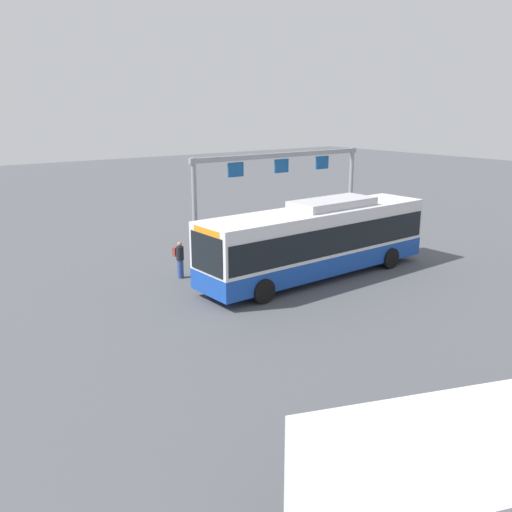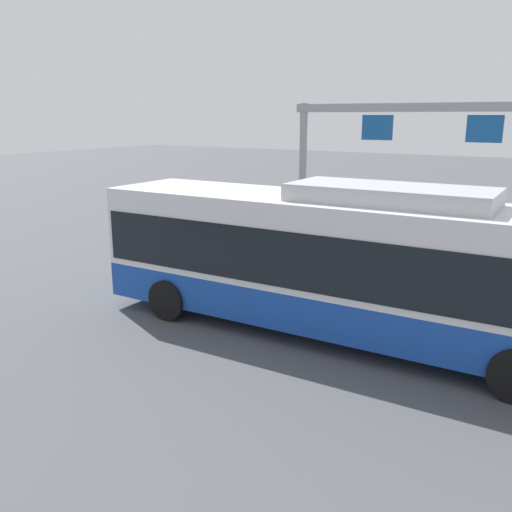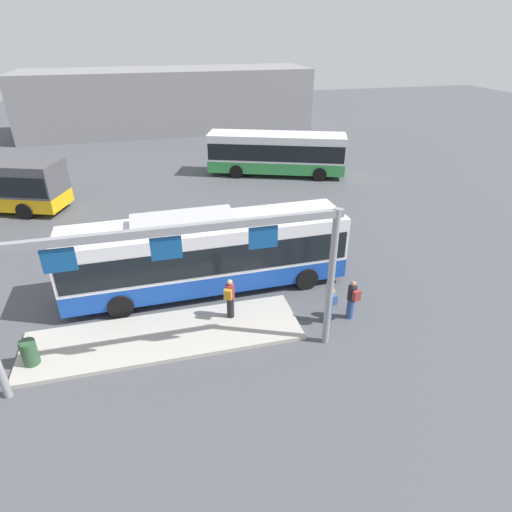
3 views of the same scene
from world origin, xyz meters
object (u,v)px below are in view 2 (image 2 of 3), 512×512
(person_boarding, at_px, (244,241))
(person_waiting_mid, at_px, (368,263))
(bus_main, at_px, (347,259))
(person_waiting_near, at_px, (270,245))

(person_boarding, height_order, person_waiting_mid, person_waiting_mid)
(bus_main, distance_m, person_waiting_mid, 2.71)
(person_boarding, distance_m, person_waiting_near, 0.94)
(person_boarding, relative_size, person_waiting_mid, 1.00)
(bus_main, bearing_deg, person_waiting_mid, -80.89)
(bus_main, bearing_deg, person_boarding, -36.46)
(bus_main, xyz_separation_m, person_boarding, (5.04, -3.58, -0.92))
(person_boarding, height_order, person_waiting_near, same)
(bus_main, relative_size, person_waiting_mid, 7.09)
(person_waiting_near, bearing_deg, person_boarding, -89.90)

